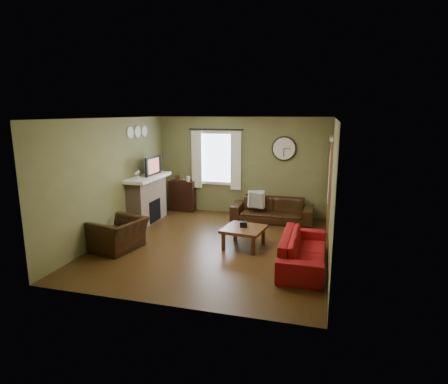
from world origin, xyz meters
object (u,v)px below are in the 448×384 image
(sofa_red, at_px, (303,250))
(bookshelf, at_px, (182,196))
(sofa_brown, at_px, (272,210))
(armchair, at_px, (119,234))
(coffee_table, at_px, (244,237))

(sofa_red, bearing_deg, bookshelf, 49.38)
(sofa_brown, bearing_deg, armchair, -133.50)
(bookshelf, height_order, armchair, bookshelf)
(bookshelf, distance_m, sofa_red, 4.65)
(bookshelf, xyz_separation_m, sofa_red, (3.53, -3.03, -0.14))
(sofa_red, height_order, armchair, armchair)
(sofa_brown, bearing_deg, coffee_table, -97.95)
(armchair, bearing_deg, sofa_brown, 148.28)
(coffee_table, bearing_deg, sofa_red, -26.17)
(sofa_brown, relative_size, armchair, 2.08)
(bookshelf, relative_size, sofa_red, 0.43)
(bookshelf, xyz_separation_m, sofa_brown, (2.58, -0.39, -0.13))
(sofa_brown, height_order, sofa_red, sofa_brown)
(sofa_brown, xyz_separation_m, coffee_table, (-0.28, -2.03, -0.09))
(coffee_table, bearing_deg, armchair, -161.79)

